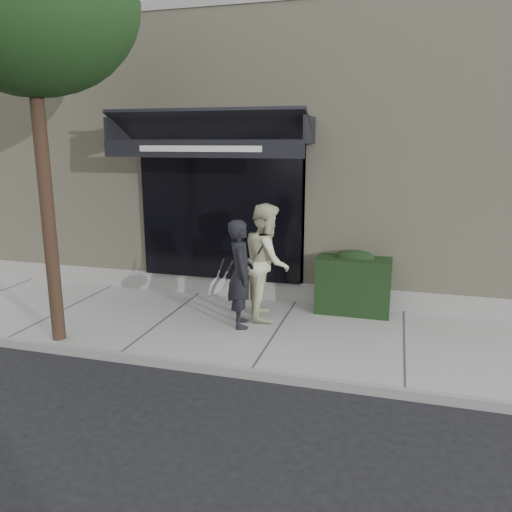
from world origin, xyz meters
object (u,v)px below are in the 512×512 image
(hedge, at_px, (354,283))
(pedestrian_front, at_px, (240,274))
(street_tree, at_px, (27,1))
(pedestrian_back, at_px, (267,261))

(hedge, distance_m, pedestrian_front, 2.16)
(hedge, height_order, street_tree, street_tree)
(hedge, bearing_deg, street_tree, -149.33)
(street_tree, bearing_deg, pedestrian_back, 33.31)
(pedestrian_front, height_order, pedestrian_back, pedestrian_back)
(pedestrian_front, distance_m, pedestrian_back, 0.65)
(pedestrian_front, bearing_deg, hedge, 35.26)
(hedge, xyz_separation_m, pedestrian_back, (-1.44, -0.67, 0.46))
(pedestrian_front, bearing_deg, pedestrian_back, 61.64)
(street_tree, height_order, pedestrian_back, street_tree)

